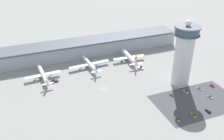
{
  "coord_description": "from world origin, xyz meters",
  "views": [
    {
      "loc": [
        -56.22,
        -163.22,
        111.13
      ],
      "look_at": [
        13.42,
        14.73,
        7.16
      ],
      "focal_mm": 40.0,
      "sensor_mm": 36.0,
      "label": 1
    }
  ],
  "objects_px": {
    "car_black_suv": "(210,97)",
    "car_silver_sedan": "(186,92)",
    "service_truck_fuel": "(141,68)",
    "car_green_van": "(177,119)",
    "airplane_gate_alpha": "(43,75)",
    "airplane_gate_bravo": "(90,64)",
    "car_blue_compact": "(194,115)",
    "car_navy_sedan": "(208,111)",
    "service_truck_catering": "(54,81)",
    "car_maroon_suv": "(212,86)",
    "airplane_gate_charlie": "(129,57)",
    "car_red_hatchback": "(199,89)",
    "car_white_wagon": "(172,95)",
    "control_tower": "(184,54)"
  },
  "relations": [
    {
      "from": "car_black_suv",
      "to": "car_silver_sedan",
      "type": "xyz_separation_m",
      "value": [
        -13.02,
        13.0,
        -0.05
      ]
    },
    {
      "from": "service_truck_fuel",
      "to": "car_green_van",
      "type": "distance_m",
      "value": 75.84
    },
    {
      "from": "airplane_gate_alpha",
      "to": "airplane_gate_bravo",
      "type": "distance_m",
      "value": 44.04
    },
    {
      "from": "car_blue_compact",
      "to": "car_navy_sedan",
      "type": "bearing_deg",
      "value": 0.41
    },
    {
      "from": "service_truck_catering",
      "to": "car_maroon_suv",
      "type": "height_order",
      "value": "service_truck_catering"
    },
    {
      "from": "airplane_gate_charlie",
      "to": "car_red_hatchback",
      "type": "bearing_deg",
      "value": -64.9
    },
    {
      "from": "airplane_gate_alpha",
      "to": "car_red_hatchback",
      "type": "distance_m",
      "value": 132.03
    },
    {
      "from": "car_white_wagon",
      "to": "airplane_gate_charlie",
      "type": "bearing_deg",
      "value": 94.97
    },
    {
      "from": "service_truck_catering",
      "to": "control_tower",
      "type": "bearing_deg",
      "value": -22.56
    },
    {
      "from": "control_tower",
      "to": "airplane_gate_bravo",
      "type": "xyz_separation_m",
      "value": [
        -62.75,
        54.46,
        -23.7
      ]
    },
    {
      "from": "airplane_gate_alpha",
      "to": "car_green_van",
      "type": "xyz_separation_m",
      "value": [
        77.26,
        -89.23,
        -3.57
      ]
    },
    {
      "from": "airplane_gate_bravo",
      "to": "service_truck_catering",
      "type": "xyz_separation_m",
      "value": [
        -35.97,
        -13.46,
        -2.8
      ]
    },
    {
      "from": "car_maroon_suv",
      "to": "car_blue_compact",
      "type": "height_order",
      "value": "car_maroon_suv"
    },
    {
      "from": "car_silver_sedan",
      "to": "car_maroon_suv",
      "type": "xyz_separation_m",
      "value": [
        25.75,
        -0.48,
        -0.04
      ]
    },
    {
      "from": "car_blue_compact",
      "to": "airplane_gate_charlie",
      "type": "bearing_deg",
      "value": 93.63
    },
    {
      "from": "service_truck_fuel",
      "to": "car_black_suv",
      "type": "height_order",
      "value": "service_truck_fuel"
    },
    {
      "from": "airplane_gate_charlie",
      "to": "car_silver_sedan",
      "type": "bearing_deg",
      "value": -74.34
    },
    {
      "from": "car_silver_sedan",
      "to": "car_blue_compact",
      "type": "distance_m",
      "value": 29.77
    },
    {
      "from": "airplane_gate_bravo",
      "to": "service_truck_fuel",
      "type": "distance_m",
      "value": 48.06
    },
    {
      "from": "car_green_van",
      "to": "service_truck_fuel",
      "type": "bearing_deg",
      "value": 82.12
    },
    {
      "from": "service_truck_fuel",
      "to": "car_white_wagon",
      "type": "xyz_separation_m",
      "value": [
        2.54,
        -48.4,
        -0.35
      ]
    },
    {
      "from": "airplane_gate_charlie",
      "to": "service_truck_fuel",
      "type": "bearing_deg",
      "value": -79.98
    },
    {
      "from": "service_truck_fuel",
      "to": "car_blue_compact",
      "type": "height_order",
      "value": "service_truck_fuel"
    },
    {
      "from": "airplane_gate_alpha",
      "to": "control_tower",
      "type": "bearing_deg",
      "value": -24.84
    },
    {
      "from": "service_truck_catering",
      "to": "car_green_van",
      "type": "relative_size",
      "value": 1.56
    },
    {
      "from": "car_silver_sedan",
      "to": "car_green_van",
      "type": "distance_m",
      "value": 36.99
    },
    {
      "from": "airplane_gate_bravo",
      "to": "car_silver_sedan",
      "type": "relative_size",
      "value": 8.49
    },
    {
      "from": "airplane_gate_charlie",
      "to": "car_green_van",
      "type": "height_order",
      "value": "airplane_gate_charlie"
    },
    {
      "from": "airplane_gate_charlie",
      "to": "car_maroon_suv",
      "type": "xyz_separation_m",
      "value": [
        44.62,
        -67.79,
        -3.82
      ]
    },
    {
      "from": "airplane_gate_charlie",
      "to": "car_black_suv",
      "type": "relative_size",
      "value": 8.06
    },
    {
      "from": "car_black_suv",
      "to": "car_red_hatchback",
      "type": "bearing_deg",
      "value": 91.37
    },
    {
      "from": "control_tower",
      "to": "car_white_wagon",
      "type": "distance_m",
      "value": 34.15
    },
    {
      "from": "control_tower",
      "to": "service_truck_catering",
      "type": "xyz_separation_m",
      "value": [
        -98.72,
        41.0,
        -26.51
      ]
    },
    {
      "from": "control_tower",
      "to": "car_white_wagon",
      "type": "xyz_separation_m",
      "value": [
        -16.28,
        -13.21,
        -26.96
      ]
    },
    {
      "from": "airplane_gate_bravo",
      "to": "car_silver_sedan",
      "type": "distance_m",
      "value": 90.49
    },
    {
      "from": "car_blue_compact",
      "to": "car_white_wagon",
      "type": "bearing_deg",
      "value": 90.32
    },
    {
      "from": "control_tower",
      "to": "airplane_gate_bravo",
      "type": "distance_m",
      "value": 86.4
    },
    {
      "from": "service_truck_fuel",
      "to": "car_green_van",
      "type": "bearing_deg",
      "value": -97.88
    },
    {
      "from": "airplane_gate_alpha",
      "to": "car_silver_sedan",
      "type": "xyz_separation_m",
      "value": [
        103.25,
        -62.91,
        -3.54
      ]
    },
    {
      "from": "airplane_gate_alpha",
      "to": "car_red_hatchback",
      "type": "xyz_separation_m",
      "value": [
        115.97,
        -63.01,
        -3.54
      ]
    },
    {
      "from": "car_green_van",
      "to": "car_white_wagon",
      "type": "bearing_deg",
      "value": 64.15
    },
    {
      "from": "car_silver_sedan",
      "to": "car_blue_compact",
      "type": "bearing_deg",
      "value": -115.67
    },
    {
      "from": "service_truck_catering",
      "to": "car_maroon_suv",
      "type": "bearing_deg",
      "value": -24.44
    },
    {
      "from": "airplane_gate_charlie",
      "to": "service_truck_catering",
      "type": "xyz_separation_m",
      "value": [
        -76.63,
        -12.69,
        -3.28
      ]
    },
    {
      "from": "car_navy_sedan",
      "to": "car_black_suv",
      "type": "xyz_separation_m",
      "value": [
        13.51,
        13.75,
        0.02
      ]
    },
    {
      "from": "airplane_gate_bravo",
      "to": "car_black_suv",
      "type": "height_order",
      "value": "airplane_gate_bravo"
    },
    {
      "from": "car_black_suv",
      "to": "service_truck_catering",
      "type": "bearing_deg",
      "value": 148.07
    },
    {
      "from": "airplane_gate_alpha",
      "to": "car_navy_sedan",
      "type": "xyz_separation_m",
      "value": [
        102.77,
        -89.66,
        -3.51
      ]
    },
    {
      "from": "airplane_gate_charlie",
      "to": "car_green_van",
      "type": "bearing_deg",
      "value": -94.36
    },
    {
      "from": "service_truck_catering",
      "to": "car_black_suv",
      "type": "bearing_deg",
      "value": -31.93
    }
  ]
}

